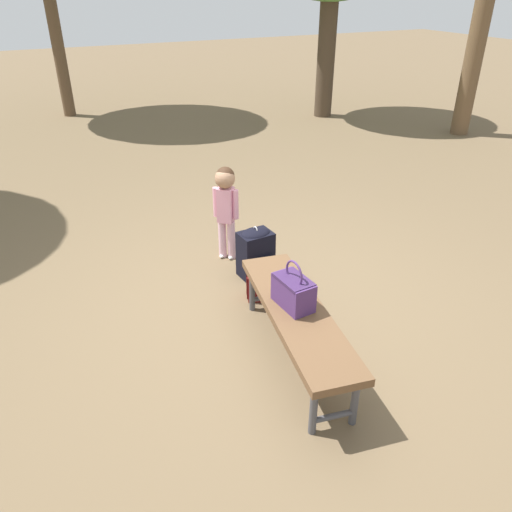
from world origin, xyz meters
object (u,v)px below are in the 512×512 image
object	(u,v)px
backpack_small	(255,284)
handbag	(293,291)
child_standing	(226,199)
park_bench	(297,316)
backpack_large	(256,251)

from	to	relation	value
backpack_small	handbag	bearing A→B (deg)	173.83
child_standing	park_bench	bearing A→B (deg)	174.68
child_standing	backpack_large	size ratio (longest dim) A/B	1.85
handbag	park_bench	bearing A→B (deg)	-177.18
park_bench	backpack_small	world-z (taller)	park_bench
park_bench	backpack_large	world-z (taller)	backpack_large
park_bench	handbag	bearing A→B (deg)	2.82
backpack_large	handbag	bearing A→B (deg)	167.18
backpack_large	backpack_small	distance (m)	0.41
park_bench	backpack_small	distance (m)	0.91
park_bench	backpack_small	size ratio (longest dim) A/B	5.68
park_bench	child_standing	distance (m)	1.70
handbag	child_standing	size ratio (longest dim) A/B	0.38
child_standing	handbag	bearing A→B (deg)	174.38
park_bench	handbag	xyz separation A→B (m)	(0.06, 0.00, 0.18)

